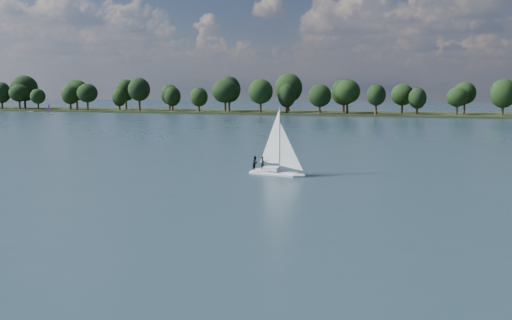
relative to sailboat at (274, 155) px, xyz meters
The scene contains 6 objects.
ground 59.34m from the sailboat, 81.76° to the left, with size 700.00×700.00×0.00m, color #233342.
far_shore 170.91m from the sailboat, 87.15° to the left, with size 660.00×40.00×1.50m, color black.
sailboat is the anchor object (origin of this frame).
dinghy_pink 186.93m from the sailboat, 136.58° to the left, with size 3.12×2.57×4.73m.
pontoon 220.10m from the sailboat, 137.38° to the left, with size 4.00×2.00×0.50m, color #4E5053.
treeline 166.84m from the sailboat, 89.52° to the left, with size 562.16×73.80×18.76m.
Camera 1 is at (11.70, -25.21, 10.59)m, focal length 40.00 mm.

